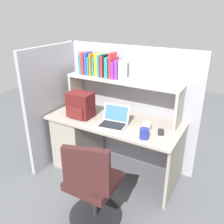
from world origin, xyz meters
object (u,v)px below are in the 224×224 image
office_chair (93,190)px  computer_mouse (161,132)px  backpack (80,105)px  snack_canister (144,134)px  paper_cup (147,126)px  laptop (114,121)px

office_chair → computer_mouse: bearing=-133.3°
backpack → snack_canister: size_ratio=2.84×
backpack → paper_cup: bearing=4.1°
computer_mouse → snack_canister: 0.22m
computer_mouse → paper_cup: bearing=163.6°
paper_cup → office_chair: office_chair is taller
paper_cup → office_chair: bearing=-105.5°
backpack → office_chair: size_ratio=0.33×
office_chair → paper_cup: bearing=-123.0°
backpack → paper_cup: backpack is taller
laptop → office_chair: bearing=-76.8°
laptop → snack_canister: bearing=-15.5°
laptop → office_chair: 0.81m
laptop → snack_canister: size_ratio=3.17×
laptop → computer_mouse: (0.53, 0.07, -0.03)m
laptop → snack_canister: (0.42, -0.12, 0.00)m
backpack → computer_mouse: bearing=3.8°
laptop → paper_cup: bearing=9.4°
laptop → office_chair: laptop is taller
laptop → computer_mouse: 0.54m
laptop → paper_cup: size_ratio=3.64×
snack_canister → office_chair: (-0.25, -0.58, -0.39)m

